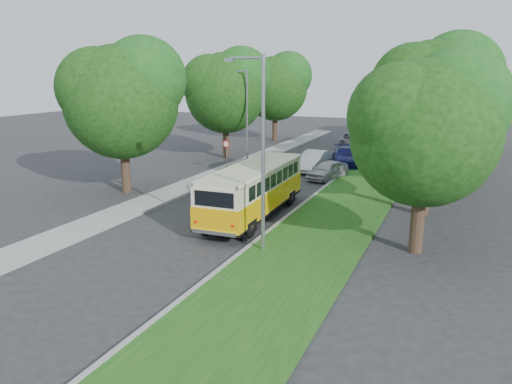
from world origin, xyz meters
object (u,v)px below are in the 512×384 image
at_px(lamppost_far, 246,113).
at_px(car_silver, 327,170).
at_px(lamppost_near, 261,148).
at_px(car_white, 314,161).
at_px(vintage_bus, 254,192).
at_px(car_blue, 346,157).
at_px(car_grey, 352,140).

height_order(lamppost_far, car_silver, lamppost_far).
xyz_separation_m(lamppost_near, lamppost_far, (-8.91, 18.50, -0.25)).
bearing_deg(lamppost_near, car_white, 99.40).
height_order(vintage_bus, car_blue, vintage_bus).
relative_size(lamppost_near, car_grey, 1.55).
bearing_deg(car_grey, car_white, -101.50).
relative_size(car_blue, car_grey, 0.97).
height_order(lamppost_far, car_blue, lamppost_far).
relative_size(vintage_bus, car_white, 2.02).
bearing_deg(lamppost_far, car_grey, 63.71).
bearing_deg(car_silver, car_blue, 106.25).
distance_m(car_white, car_grey, 13.09).
distance_m(lamppost_near, car_silver, 15.65).
bearing_deg(vintage_bus, lamppost_near, -64.89).
bearing_deg(car_blue, lamppost_far, 179.90).
relative_size(lamppost_far, car_silver, 1.96).
bearing_deg(lamppost_far, vintage_bus, -64.58).
height_order(lamppost_far, vintage_bus, lamppost_far).
bearing_deg(lamppost_near, car_blue, 93.31).
distance_m(vintage_bus, car_silver, 10.70).
distance_m(vintage_bus, car_grey, 26.20).
relative_size(vintage_bus, car_silver, 2.42).
bearing_deg(car_grey, lamppost_far, -127.56).
relative_size(car_white, car_grey, 0.89).
bearing_deg(vintage_bus, car_blue, 84.80).
bearing_deg(lamppost_near, vintage_bus, 116.59).
height_order(lamppost_far, car_grey, lamppost_far).
bearing_deg(car_silver, car_white, 140.95).
height_order(lamppost_far, car_white, lamppost_far).
xyz_separation_m(lamppost_near, car_grey, (-2.87, 30.72, -3.65)).
bearing_deg(car_grey, car_silver, -95.18).
bearing_deg(car_grey, vintage_bus, -99.96).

